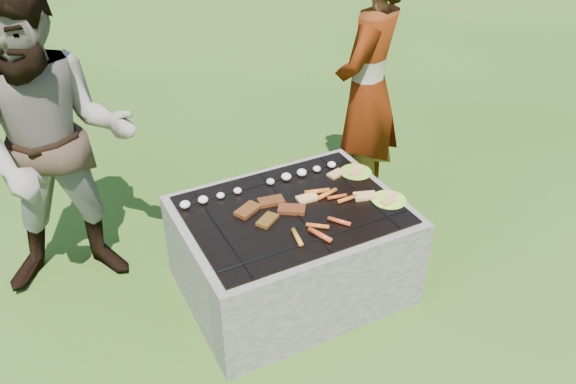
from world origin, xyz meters
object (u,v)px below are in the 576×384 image
(plate_far, at_px, (356,172))
(bystander, at_px, (55,147))
(fire_pit, at_px, (292,252))
(cook, at_px, (367,91))
(plate_near, at_px, (389,200))

(plate_far, xyz_separation_m, bystander, (-1.71, 0.54, 0.35))
(bystander, bearing_deg, fire_pit, -19.66)
(fire_pit, relative_size, bystander, 0.68)
(fire_pit, xyz_separation_m, cook, (0.91, 0.60, 0.66))
(fire_pit, distance_m, plate_near, 0.67)
(plate_near, xyz_separation_m, bystander, (-1.70, 0.90, 0.35))
(fire_pit, bearing_deg, bystander, 148.02)
(fire_pit, bearing_deg, plate_near, -18.21)
(plate_near, bearing_deg, plate_far, 89.90)
(fire_pit, distance_m, bystander, 1.51)
(plate_far, relative_size, bystander, 0.14)
(bystander, bearing_deg, plate_near, -15.48)
(cook, xyz_separation_m, bystander, (-2.05, 0.11, 0.03))
(plate_far, xyz_separation_m, cook, (0.35, 0.43, 0.33))
(plate_far, bearing_deg, cook, 50.79)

